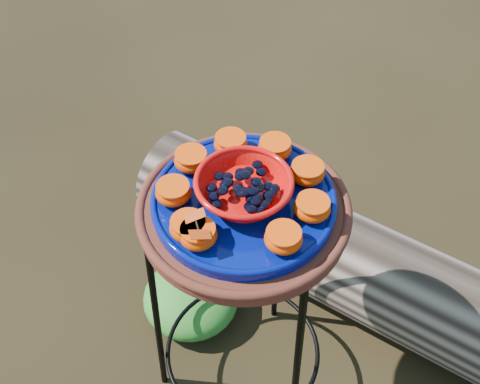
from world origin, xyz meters
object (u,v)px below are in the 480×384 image
at_px(red_bowl, 244,189).
at_px(driftwood_log, 374,275).
at_px(cobalt_plate, 244,202).
at_px(plant_stand, 243,310).
at_px(terracotta_saucer, 244,211).

bearing_deg(red_bowl, driftwood_log, 57.95).
height_order(cobalt_plate, red_bowl, red_bowl).
bearing_deg(cobalt_plate, plant_stand, 0.00).
bearing_deg(driftwood_log, plant_stand, -122.05).
distance_m(plant_stand, red_bowl, 0.43).
distance_m(plant_stand, cobalt_plate, 0.39).
xyz_separation_m(plant_stand, red_bowl, (0.00, 0.00, 0.43)).
bearing_deg(red_bowl, plant_stand, 0.00).
xyz_separation_m(terracotta_saucer, driftwood_log, (0.24, 0.39, -0.57)).
bearing_deg(plant_stand, terracotta_saucer, 0.00).
bearing_deg(terracotta_saucer, cobalt_plate, 0.00).
xyz_separation_m(red_bowl, driftwood_log, (0.24, 0.39, -0.64)).
bearing_deg(driftwood_log, terracotta_saucer, -122.05).
height_order(plant_stand, cobalt_plate, cobalt_plate).
bearing_deg(red_bowl, cobalt_plate, 0.00).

